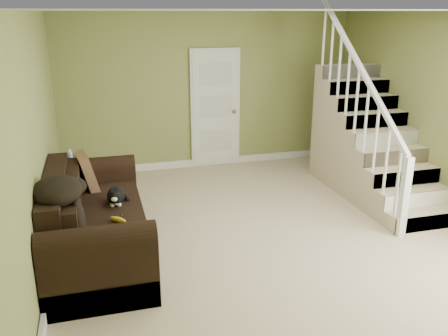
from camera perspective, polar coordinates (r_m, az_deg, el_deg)
floor at (r=6.00m, az=4.58°, el=-7.31°), size 5.00×5.50×0.01m
ceiling at (r=5.42m, az=5.31°, el=18.35°), size 5.00×5.50×0.01m
wall_back at (r=8.15m, az=-1.82°, el=9.19°), size 5.00×0.04×2.60m
wall_front at (r=3.26m, az=21.85°, el=-6.35°), size 5.00×0.04×2.60m
wall_left at (r=5.27m, az=-21.56°, el=2.86°), size 0.04×5.50×2.60m
wall_right at (r=6.83m, az=25.11°, el=5.71°), size 0.04×5.50×2.60m
baseboard_back at (r=8.41m, az=-1.68°, el=0.79°), size 5.00×0.04×0.12m
baseboard_left at (r=5.70m, az=-19.80°, el=-9.21°), size 0.04×5.50×0.12m
baseboard_right at (r=7.15m, az=23.60°, el=-4.01°), size 0.04×5.50×0.12m
door at (r=8.19m, az=-1.03°, el=7.15°), size 0.86×0.12×2.02m
staircase at (r=7.44m, az=16.74°, el=2.34°), size 1.00×2.51×2.82m
sofa at (r=5.44m, az=-15.50°, el=-6.58°), size 1.03×2.40×0.95m
side_table at (r=6.55m, az=-17.69°, el=-2.74°), size 0.68×0.68×0.89m
cat at (r=5.50m, az=-12.85°, el=-3.25°), size 0.25×0.53×0.26m
banana at (r=5.05m, az=-12.64°, el=-6.08°), size 0.19×0.18×0.06m
throw_pillow at (r=6.06m, az=-16.14°, el=-0.42°), size 0.29×0.48×0.47m
throw_blanket at (r=4.74m, az=-19.48°, el=-2.61°), size 0.61×0.71×0.25m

